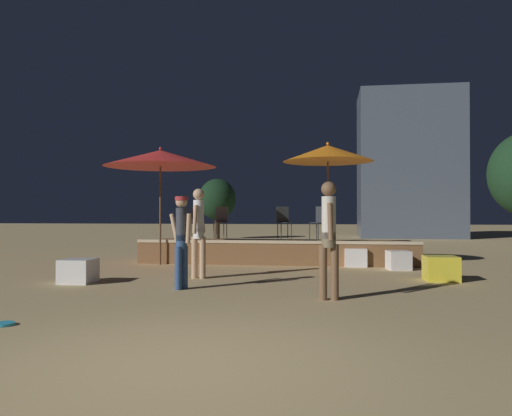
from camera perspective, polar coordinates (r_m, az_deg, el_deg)
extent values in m
plane|color=tan|center=(4.67, -9.12, -17.52)|extent=(120.00, 120.00, 0.00)
cube|color=brown|center=(14.15, 2.62, -4.98)|extent=(7.47, 2.24, 0.58)
cube|color=#CCB793|center=(13.05, 2.15, -3.90)|extent=(7.47, 0.12, 0.08)
cylinder|color=brown|center=(12.96, 8.22, -0.67)|extent=(0.05, 0.05, 2.70)
cone|color=orange|center=(13.05, 8.21, 6.20)|extent=(2.33, 2.33, 0.42)
sphere|color=orange|center=(13.08, 8.21, 7.29)|extent=(0.08, 0.08, 0.08)
cylinder|color=brown|center=(13.51, -10.88, -0.86)|extent=(0.05, 0.05, 2.61)
cone|color=red|center=(13.59, -10.87, 5.59)|extent=(2.98, 2.98, 0.44)
sphere|color=red|center=(13.62, -10.87, 6.68)|extent=(0.08, 0.08, 0.08)
cube|color=white|center=(13.09, 11.24, -5.55)|extent=(0.59, 0.59, 0.47)
cube|color=white|center=(12.57, 15.98, -5.76)|extent=(0.59, 0.59, 0.46)
cube|color=white|center=(10.41, -19.65, -6.80)|extent=(0.62, 0.62, 0.47)
cube|color=yellow|center=(10.81, 20.38, -6.48)|extent=(0.64, 0.64, 0.50)
cylinder|color=tan|center=(10.51, -6.12, -5.66)|extent=(0.13, 0.13, 0.87)
cylinder|color=tan|center=(10.58, -7.04, -5.63)|extent=(0.13, 0.13, 0.87)
cylinder|color=white|center=(10.51, -6.58, -2.84)|extent=(0.22, 0.22, 0.24)
cylinder|color=white|center=(10.51, -6.58, -0.91)|extent=(0.22, 0.22, 0.67)
cylinder|color=tan|center=(10.67, -6.18, -1.26)|extent=(0.12, 0.25, 0.59)
cylinder|color=tan|center=(10.34, -6.98, -1.28)|extent=(0.10, 0.17, 0.60)
sphere|color=tan|center=(10.51, -6.57, 1.56)|extent=(0.24, 0.24, 0.24)
cylinder|color=#2D4C7F|center=(9.15, -8.20, -6.73)|extent=(0.13, 0.13, 0.77)
cylinder|color=#2D4C7F|center=(9.03, -8.86, -6.81)|extent=(0.13, 0.13, 0.77)
cylinder|color=#2D4C7F|center=(9.05, -8.53, -3.84)|extent=(0.20, 0.20, 0.24)
cylinder|color=#333842|center=(9.04, -8.52, -1.85)|extent=(0.20, 0.20, 0.59)
cylinder|color=tan|center=(9.15, -9.30, -2.27)|extent=(0.23, 0.16, 0.53)
cylinder|color=tan|center=(8.94, -7.72, -2.31)|extent=(0.13, 0.12, 0.53)
sphere|color=tan|center=(9.04, -8.52, 0.69)|extent=(0.21, 0.21, 0.21)
cylinder|color=#B22D33|center=(9.05, -8.52, 1.09)|extent=(0.23, 0.23, 0.07)
cylinder|color=brown|center=(7.97, 8.97, -7.29)|extent=(0.13, 0.13, 0.86)
cylinder|color=brown|center=(7.95, 7.67, -7.31)|extent=(0.13, 0.13, 0.86)
cylinder|color=#72664C|center=(7.92, 8.32, -3.62)|extent=(0.22, 0.22, 0.24)
cylinder|color=beige|center=(7.91, 8.31, -1.08)|extent=(0.22, 0.22, 0.66)
cylinder|color=brown|center=(8.09, 8.14, -1.54)|extent=(0.11, 0.24, 0.59)
cylinder|color=brown|center=(7.73, 8.50, -1.58)|extent=(0.11, 0.22, 0.59)
sphere|color=brown|center=(7.92, 8.31, 2.17)|extent=(0.24, 0.24, 0.24)
cylinder|color=#2D3338|center=(13.78, 2.89, -2.63)|extent=(0.02, 0.02, 0.45)
cylinder|color=#2D3338|center=(13.88, 4.06, -2.61)|extent=(0.02, 0.02, 0.45)
cylinder|color=#2D3338|center=(14.07, 2.50, -2.59)|extent=(0.02, 0.02, 0.45)
cylinder|color=#2D3338|center=(14.16, 3.65, -2.57)|extent=(0.02, 0.02, 0.45)
cylinder|color=#2D3338|center=(13.97, 3.27, -1.68)|extent=(0.40, 0.40, 0.02)
cube|color=#2D3338|center=(14.13, 3.05, -0.75)|extent=(0.34, 0.17, 0.45)
cylinder|color=#47474C|center=(15.43, -6.55, -2.41)|extent=(0.02, 0.02, 0.45)
cylinder|color=#47474C|center=(15.36, -7.64, -2.42)|extent=(0.02, 0.02, 0.45)
cylinder|color=#47474C|center=(15.14, -6.28, -2.45)|extent=(0.02, 0.02, 0.45)
cylinder|color=#47474C|center=(15.07, -7.39, -2.45)|extent=(0.02, 0.02, 0.45)
cylinder|color=#47474C|center=(15.24, -6.96, -1.59)|extent=(0.40, 0.40, 0.02)
cube|color=#47474C|center=(15.07, -6.81, -0.74)|extent=(0.33, 0.20, 0.45)
cylinder|color=#47474C|center=(14.39, -4.85, -2.54)|extent=(0.02, 0.02, 0.45)
cylinder|color=#47474C|center=(14.30, -3.70, -2.55)|extent=(0.02, 0.02, 0.45)
cylinder|color=#47474C|center=(14.68, -4.49, -2.50)|extent=(0.02, 0.02, 0.45)
cylinder|color=#47474C|center=(14.59, -3.37, -2.52)|extent=(0.02, 0.02, 0.45)
cylinder|color=#47474C|center=(14.48, -4.10, -1.64)|extent=(0.40, 0.40, 0.02)
cube|color=#47474C|center=(14.64, -3.91, -0.75)|extent=(0.36, 0.06, 0.45)
cylinder|color=#2D3338|center=(13.80, 6.14, -2.62)|extent=(0.02, 0.02, 0.45)
cylinder|color=#2D3338|center=(13.61, 7.11, -2.65)|extent=(0.02, 0.02, 0.45)
cylinder|color=#2D3338|center=(14.03, 6.93, -2.59)|extent=(0.02, 0.02, 0.45)
cylinder|color=#2D3338|center=(13.85, 7.89, -2.61)|extent=(0.02, 0.02, 0.45)
cylinder|color=#2D3338|center=(13.82, 7.02, -1.68)|extent=(0.40, 0.40, 0.02)
cube|color=#2D3338|center=(13.95, 7.46, -0.75)|extent=(0.30, 0.25, 0.45)
cylinder|color=#33B2D8|center=(6.91, -26.91, -11.73)|extent=(0.26, 0.26, 0.03)
cylinder|color=#3D2B1C|center=(26.92, -4.46, -2.23)|extent=(0.28, 0.28, 1.23)
ellipsoid|color=black|center=(26.92, -4.45, 1.00)|extent=(2.01, 2.01, 2.21)
cube|color=#4C5666|center=(29.81, 17.08, 4.74)|extent=(5.62, 3.76, 8.28)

